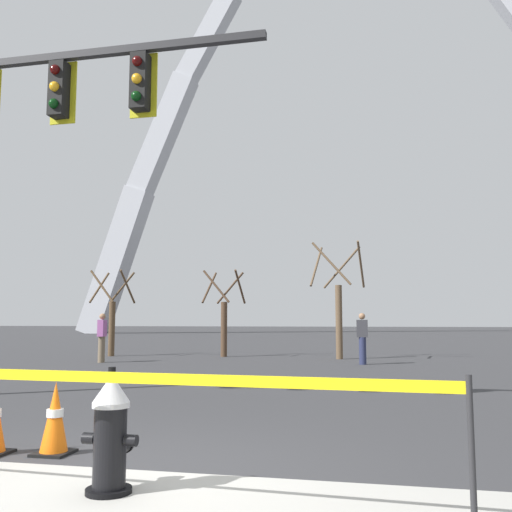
% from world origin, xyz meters
% --- Properties ---
extents(ground_plane, '(240.00, 240.00, 0.00)m').
position_xyz_m(ground_plane, '(0.00, 0.00, 0.00)').
color(ground_plane, '#333335').
extents(fire_hydrant, '(0.46, 0.48, 0.99)m').
position_xyz_m(fire_hydrant, '(-0.00, -0.47, 0.47)').
color(fire_hydrant, black).
rests_on(fire_hydrant, ground).
extents(caution_tape_barrier, '(5.61, 0.32, 1.03)m').
position_xyz_m(caution_tape_barrier, '(-0.13, -0.85, 0.71)').
color(caution_tape_barrier, '#232326').
rests_on(caution_tape_barrier, ground).
extents(traffic_cone_by_hydrant, '(0.36, 0.36, 0.73)m').
position_xyz_m(traffic_cone_by_hydrant, '(-1.17, 0.64, 0.36)').
color(traffic_cone_by_hydrant, black).
rests_on(traffic_cone_by_hydrant, ground).
extents(monument_arch, '(58.20, 2.56, 46.70)m').
position_xyz_m(monument_arch, '(-0.00, 50.96, 20.71)').
color(monument_arch, '#B2B5BC').
rests_on(monument_arch, ground).
extents(tree_far_left, '(1.53, 1.54, 3.28)m').
position_xyz_m(tree_far_left, '(-7.99, 15.57, 1.45)').
color(tree_far_left, brown).
rests_on(tree_far_left, ground).
extents(tree_left_mid, '(1.51, 1.52, 3.25)m').
position_xyz_m(tree_left_mid, '(-3.66, 16.11, 1.44)').
color(tree_left_mid, '#473323').
rests_on(tree_left_mid, ground).
extents(tree_center_left, '(1.90, 1.91, 4.12)m').
position_xyz_m(tree_center_left, '(0.70, 15.72, 1.83)').
color(tree_center_left, brown).
rests_on(tree_center_left, ground).
extents(pedestrian_walking_left, '(0.23, 0.36, 1.59)m').
position_xyz_m(pedestrian_walking_left, '(-6.77, 12.43, 0.82)').
color(pedestrian_walking_left, brown).
rests_on(pedestrian_walking_left, ground).
extents(pedestrian_standing_center, '(0.34, 0.22, 1.59)m').
position_xyz_m(pedestrian_standing_center, '(1.58, 13.37, 0.82)').
color(pedestrian_standing_center, '#232847').
rests_on(pedestrian_standing_center, ground).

